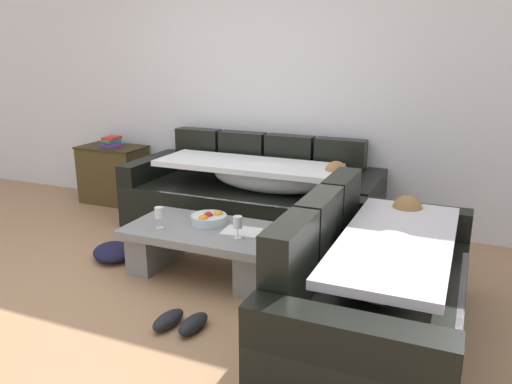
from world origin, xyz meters
The scene contains 13 objects.
ground_plane centered at (0.00, 0.00, 0.00)m, with size 14.00×14.00×0.00m, color #AC7E58.
back_wall centered at (0.00, 2.15, 1.35)m, with size 9.00×0.10×2.70m, color silver.
couch_along_wall centered at (0.24, 1.62, 0.33)m, with size 2.39×0.92×0.88m.
couch_near_window centered at (1.67, 0.12, 0.34)m, with size 0.92×1.91×0.88m.
coffee_table centered at (0.29, 0.56, 0.24)m, with size 1.20×0.68×0.38m.
fruit_bowl centered at (0.27, 0.66, 0.42)m, with size 0.28×0.28×0.10m.
wine_glass_near_left centered at (-0.02, 0.42, 0.50)m, with size 0.07×0.07×0.17m.
wine_glass_near_right centered at (0.61, 0.46, 0.50)m, with size 0.07×0.07×0.17m.
open_magazine centered at (0.59, 0.59, 0.39)m, with size 0.28×0.21×0.01m, color white.
side_cabinet centered at (-1.59, 1.85, 0.32)m, with size 0.72×0.44×0.64m.
book_stack_on_cabinet centered at (-1.58, 1.85, 0.69)m, with size 0.19×0.23×0.11m.
pair_of_shoes centered at (0.53, -0.21, 0.04)m, with size 0.32×0.30×0.09m.
crumpled_garment centered at (-0.57, 0.51, 0.06)m, with size 0.40×0.32×0.12m, color #191933.
Camera 1 is at (2.10, -2.66, 1.72)m, focal length 35.94 mm.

